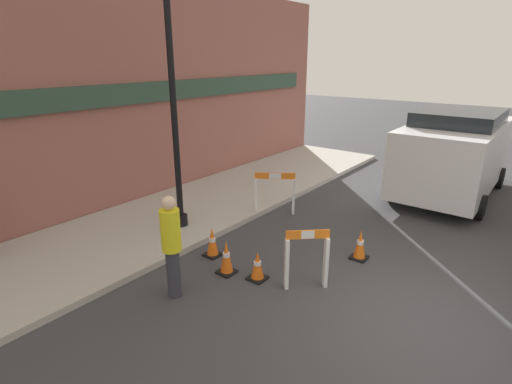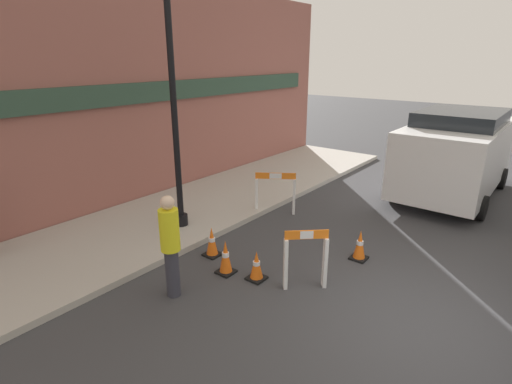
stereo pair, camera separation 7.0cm
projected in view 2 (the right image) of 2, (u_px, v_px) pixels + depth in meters
The scene contains 12 objects.
ground_plane at pixel (435, 330), 5.63m from camera, with size 60.00×60.00×0.00m, color #38383A.
sidewalk_slab at pixel (159, 222), 9.15m from camera, with size 18.00×3.11×0.12m.
storefront_facade at pixel (104, 98), 9.23m from camera, with size 18.00×0.22×5.50m.
streetlamp_post at pixel (171, 70), 7.78m from camera, with size 0.44×0.44×5.12m.
barricade_0 at pixel (275, 191), 9.63m from camera, with size 0.66×0.87×1.04m.
barricade_1 at pixel (306, 258), 6.51m from camera, with size 0.58×0.62×1.04m.
traffic_cone_0 at pixel (212, 242), 7.65m from camera, with size 0.30×0.30×0.59m.
traffic_cone_1 at pixel (360, 245), 7.52m from camera, with size 0.30×0.30×0.59m.
traffic_cone_2 at pixel (256, 266), 6.84m from camera, with size 0.30×0.30×0.53m.
traffic_cone_3 at pixel (226, 258), 7.03m from camera, with size 0.30×0.30×0.63m.
person_worker at pixel (170, 243), 6.17m from camera, with size 0.33×0.33×1.70m.
work_van at pixel (456, 150), 10.73m from camera, with size 4.83×2.26×2.32m.
Camera 2 is at (-5.25, -0.91, 3.68)m, focal length 28.00 mm.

